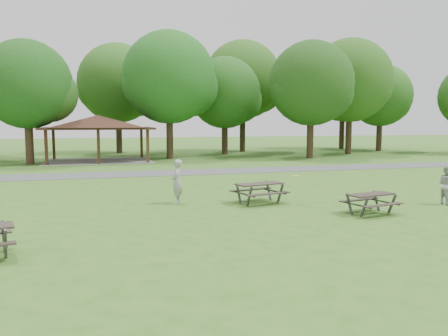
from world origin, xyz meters
TOP-DOWN VIEW (x-y plane):
  - ground at (0.00, 0.00)m, footprint 160.00×160.00m
  - asphalt_path at (0.00, 14.00)m, footprint 120.00×3.20m
  - pavilion at (-4.00, 24.00)m, footprint 8.60×7.01m
  - tree_row_d at (-8.92, 22.53)m, footprint 6.93×6.60m
  - tree_row_e at (2.10, 25.03)m, footprint 8.40×8.00m
  - tree_row_f at (8.09, 28.53)m, footprint 7.35×7.00m
  - tree_row_g at (14.09, 22.03)m, footprint 7.77×7.40m
  - tree_row_h at (20.10, 25.53)m, footprint 8.61×8.20m
  - tree_row_i at (26.08, 29.03)m, footprint 7.14×6.80m
  - tree_deep_b at (-1.90, 33.03)m, footprint 8.40×8.00m
  - tree_deep_c at (11.10, 32.03)m, footprint 8.82×8.40m
  - tree_deep_d at (24.10, 33.53)m, footprint 8.40×8.00m
  - picnic_table_middle at (2.12, 2.84)m, footprint 2.18×1.91m
  - picnic_table_far at (5.11, -0.14)m, footprint 1.92×1.66m
  - frisbee_in_flight at (3.39, 2.25)m, footprint 0.31×0.31m
  - frisbee_thrower at (-1.03, 3.55)m, footprint 0.56×0.71m
  - frisbee_catcher at (8.98, 0.60)m, footprint 0.63×0.78m

SIDE VIEW (x-z plane):
  - ground at x=0.00m, z-range 0.00..0.00m
  - asphalt_path at x=0.00m, z-range 0.00..0.02m
  - picnic_table_far at x=5.11m, z-range 0.17..0.90m
  - picnic_table_middle at x=2.12m, z-range 0.19..1.01m
  - frisbee_catcher at x=8.98m, z-range 0.00..1.51m
  - frisbee_thrower at x=-1.03m, z-range 0.00..1.73m
  - frisbee_in_flight at x=3.39m, z-range 1.09..1.11m
  - pavilion at x=-4.00m, z-range 1.18..4.94m
  - tree_row_d at x=-8.92m, z-range 1.13..10.41m
  - tree_row_f at x=8.09m, z-range 1.06..10.62m
  - tree_row_i at x=26.08m, z-range 1.15..10.67m
  - tree_row_g at x=14.09m, z-range 1.20..11.46m
  - tree_row_e at x=2.10m, z-range 1.27..12.29m
  - tree_deep_b at x=-1.90m, z-range 1.32..12.45m
  - tree_row_h at x=20.10m, z-range 1.34..12.71m
  - tree_deep_d at x=24.10m, z-range 1.39..12.66m
  - tree_deep_c at x=11.10m, z-range 1.49..13.39m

